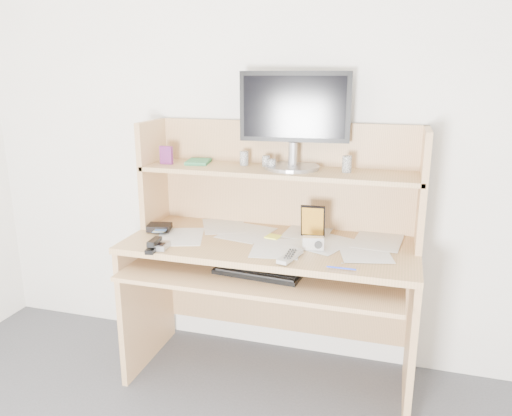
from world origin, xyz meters
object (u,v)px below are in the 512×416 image
(tv_remote, at_px, (290,256))
(keyboard, at_px, (258,272))
(game_case, at_px, (313,221))
(monitor, at_px, (294,117))
(desk, at_px, (274,247))

(tv_remote, bearing_deg, keyboard, -175.39)
(game_case, xyz_separation_m, monitor, (-0.12, 0.09, 0.49))
(desk, height_order, monitor, monitor)
(tv_remote, relative_size, monitor, 0.32)
(tv_remote, distance_m, game_case, 0.32)
(game_case, distance_m, monitor, 0.51)
(desk, distance_m, tv_remote, 0.32)
(tv_remote, height_order, game_case, game_case)
(desk, height_order, tv_remote, desk)
(keyboard, bearing_deg, desk, 92.96)
(keyboard, xyz_separation_m, tv_remote, (0.16, -0.03, 0.10))
(tv_remote, bearing_deg, game_case, 95.91)
(monitor, bearing_deg, desk, -122.49)
(tv_remote, relative_size, game_case, 1.04)
(tv_remote, xyz_separation_m, game_case, (0.04, 0.31, 0.07))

